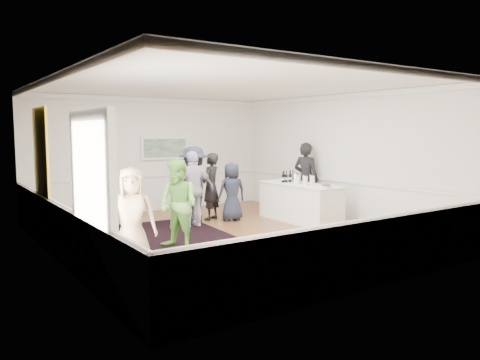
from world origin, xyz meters
TOP-DOWN VIEW (x-y plane):
  - floor at (0.00, 0.00)m, footprint 8.00×8.00m
  - ceiling at (0.00, 0.00)m, footprint 7.00×8.00m
  - wall_left at (-3.50, 0.00)m, footprint 0.02×8.00m
  - wall_right at (3.50, 0.00)m, footprint 0.02×8.00m
  - wall_back at (0.00, 4.00)m, footprint 7.00×0.02m
  - wall_front at (0.00, -4.00)m, footprint 7.00×0.02m
  - wainscoting at (0.00, 0.00)m, footprint 7.00×8.00m
  - mirror at (-3.45, 1.30)m, footprint 0.05×1.25m
  - doorway at (-3.45, -1.90)m, footprint 0.10×1.78m
  - landscape_painting at (0.40, 3.95)m, footprint 1.44×0.06m
  - area_rug at (-1.41, 0.42)m, footprint 3.44×4.33m
  - serving_table at (2.43, 0.42)m, footprint 0.89×2.34m
  - bartender at (3.20, 1.06)m, footprint 0.68×0.83m
  - guest_tan at (-2.54, -1.03)m, footprint 0.94×0.75m
  - guest_green at (-1.35, -0.36)m, footprint 0.93×1.03m
  - guest_lilac at (-0.10, 1.33)m, footprint 1.07×0.46m
  - guest_dark_a at (0.12, 1.73)m, footprint 1.26×0.77m
  - guest_dark_b at (0.69, 1.88)m, footprint 0.74×0.67m
  - guest_navy at (1.07, 1.48)m, footprint 0.79×0.59m
  - wine_bottles at (2.44, 0.94)m, footprint 0.46×0.25m
  - juice_pitchers at (2.38, 0.20)m, footprint 0.35×0.39m
  - ice_bucket at (2.43, 0.58)m, footprint 0.26×0.26m
  - nut_bowl at (2.34, -0.57)m, footprint 0.28×0.28m

SIDE VIEW (x-z plane):
  - floor at x=0.00m, z-range 0.00..0.00m
  - area_rug at x=-1.41m, z-range 0.00..0.02m
  - serving_table at x=2.43m, z-range 0.00..0.95m
  - wainscoting at x=0.00m, z-range 0.00..1.00m
  - guest_navy at x=1.07m, z-range 0.00..1.47m
  - guest_tan at x=-2.54m, z-range 0.00..1.68m
  - guest_dark_b at x=0.69m, z-range 0.00..1.71m
  - guest_green at x=-1.35m, z-range 0.00..1.73m
  - guest_lilac at x=-0.10m, z-range 0.00..1.80m
  - guest_dark_a at x=0.12m, z-range 0.00..1.89m
  - bartender at x=3.20m, z-range 0.00..1.96m
  - nut_bowl at x=2.34m, z-range 0.95..1.03m
  - ice_bucket at x=2.43m, z-range 0.94..1.19m
  - juice_pitchers at x=2.38m, z-range 0.95..1.19m
  - wine_bottles at x=2.44m, z-range 0.95..1.26m
  - doorway at x=-3.45m, z-range 0.14..2.70m
  - wall_left at x=-3.50m, z-range 0.00..3.20m
  - wall_right at x=3.50m, z-range 0.00..3.20m
  - wall_back at x=0.00m, z-range 0.00..3.20m
  - wall_front at x=0.00m, z-range 0.00..3.20m
  - landscape_painting at x=0.40m, z-range 1.45..2.11m
  - mirror at x=-3.45m, z-range 0.88..2.73m
  - ceiling at x=0.00m, z-range 3.19..3.21m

